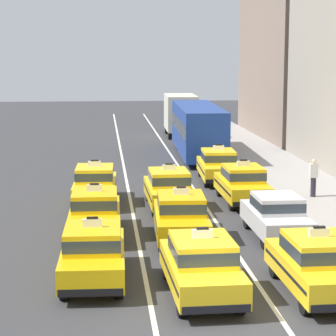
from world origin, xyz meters
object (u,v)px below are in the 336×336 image
object	(u,v)px
taxi_left_nearest	(93,252)
taxi_center_second	(181,216)
sedan_right_second	(276,215)
box_truck_right_sixth	(180,113)
taxi_left_second	(95,212)
taxi_right_nearest	(317,263)
taxi_right_fourth	(218,165)
pedestrian_by_storefront	(314,178)
bus_right_fifth	(198,128)
taxi_center_third	(169,188)
taxi_right_third	(242,183)
taxi_left_third	(95,184)
taxi_center_nearest	(201,265)

from	to	relation	value
taxi_left_nearest	taxi_center_second	size ratio (longest dim) A/B	0.99
sedan_right_second	box_truck_right_sixth	distance (m)	31.66
taxi_left_nearest	taxi_left_second	distance (m)	5.28
taxi_center_second	taxi_right_nearest	world-z (taller)	same
taxi_left_nearest	taxi_right_nearest	xyz separation A→B (m)	(6.14, -1.67, 0.00)
taxi_center_second	taxi_right_nearest	size ratio (longest dim) A/B	1.01
taxi_right_fourth	pedestrian_by_storefront	xyz separation A→B (m)	(3.55, -4.88, 0.14)
taxi_left_nearest	bus_right_fifth	world-z (taller)	bus_right_fifth
taxi_center_third	taxi_right_third	xyz separation A→B (m)	(3.34, 0.77, 0.00)
taxi_right_fourth	bus_right_fifth	size ratio (longest dim) A/B	0.41
taxi_left_third	taxi_right_nearest	distance (m)	14.03
sedan_right_second	bus_right_fifth	world-z (taller)	bus_right_fifth
taxi_left_third	taxi_center_third	bearing A→B (deg)	-22.25
taxi_center_nearest	taxi_right_fourth	size ratio (longest dim) A/B	1.00
box_truck_right_sixth	taxi_center_nearest	bearing A→B (deg)	-95.29
sedan_right_second	taxi_left_third	bearing A→B (deg)	134.99
taxi_center_nearest	sedan_right_second	bearing A→B (deg)	59.02
sedan_right_second	pedestrian_by_storefront	bearing A→B (deg)	62.87
taxi_left_third	sedan_right_second	size ratio (longest dim) A/B	1.07
sedan_right_second	pedestrian_by_storefront	distance (m)	7.16
bus_right_fifth	pedestrian_by_storefront	distance (m)	14.42
taxi_left_third	taxi_right_nearest	world-z (taller)	same
pedestrian_by_storefront	taxi_center_third	bearing A→B (deg)	-170.48
taxi_left_third	taxi_center_second	distance (m)	7.20
taxi_left_nearest	taxi_center_third	world-z (taller)	same
taxi_center_second	pedestrian_by_storefront	distance (m)	9.23
taxi_left_nearest	taxi_center_third	xyz separation A→B (m)	(3.11, 9.63, 0.00)
taxi_right_fourth	pedestrian_by_storefront	size ratio (longest dim) A/B	2.70
taxi_center_nearest	sedan_right_second	distance (m)	6.86
taxi_left_nearest	taxi_center_second	bearing A→B (deg)	55.35
bus_right_fifth	box_truck_right_sixth	world-z (taller)	box_truck_right_sixth
taxi_center_third	taxi_right_third	world-z (taller)	same
taxi_center_third	taxi_right_fourth	bearing A→B (deg)	62.66
taxi_center_nearest	box_truck_right_sixth	xyz separation A→B (m)	(3.48, 37.53, 0.90)
taxi_right_nearest	taxi_center_second	bearing A→B (deg)	116.92
taxi_center_second	bus_right_fifth	size ratio (longest dim) A/B	0.41
taxi_right_nearest	box_truck_right_sixth	distance (m)	37.71
taxi_left_nearest	taxi_left_third	distance (m)	10.92
taxi_center_third	taxi_right_nearest	bearing A→B (deg)	-74.98
taxi_left_second	box_truck_right_sixth	size ratio (longest dim) A/B	0.65
sedan_right_second	taxi_left_nearest	bearing A→B (deg)	-146.02
taxi_right_fourth	box_truck_right_sixth	bearing A→B (deg)	89.34
taxi_right_nearest	box_truck_right_sixth	world-z (taller)	box_truck_right_sixth
taxi_right_fourth	sedan_right_second	bearing A→B (deg)	-88.54
sedan_right_second	pedestrian_by_storefront	world-z (taller)	pedestrian_by_storefront
taxi_left_nearest	taxi_right_fourth	size ratio (longest dim) A/B	0.99
taxi_center_nearest	taxi_right_third	bearing A→B (deg)	73.69
taxi_right_third	sedan_right_second	bearing A→B (deg)	-89.55
taxi_left_third	taxi_center_third	xyz separation A→B (m)	(3.15, -1.29, 0.00)
taxi_left_second	taxi_center_nearest	distance (m)	7.41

